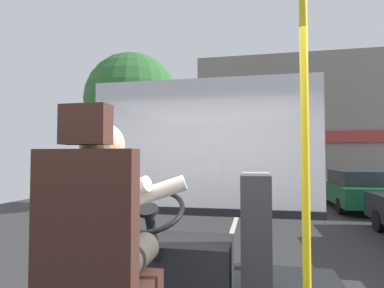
# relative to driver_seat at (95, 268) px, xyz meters

# --- Properties ---
(ground) EXTENTS (18.00, 44.00, 0.06)m
(ground) POSITION_rel_driver_seat_xyz_m (0.18, 9.14, -1.30)
(ground) COLOR #313131
(driver_seat) EXTENTS (0.48, 0.48, 1.33)m
(driver_seat) POSITION_rel_driver_seat_xyz_m (0.00, 0.00, 0.00)
(driver_seat) COLOR black
(driver_seat) RESTS_ON bus_floor
(bus_driver) EXTENTS (0.75, 0.53, 0.80)m
(bus_driver) POSITION_rel_driver_seat_xyz_m (0.00, 0.12, 0.19)
(bus_driver) COLOR #332D28
(bus_driver) RESTS_ON driver_seat
(steering_console) EXTENTS (1.10, 1.00, 0.85)m
(steering_console) POSITION_rel_driver_seat_xyz_m (-0.00, 1.21, -0.35)
(steering_console) COLOR black
(steering_console) RESTS_ON bus_floor
(handrail_pole) EXTENTS (0.04, 0.04, 2.07)m
(handrail_pole) POSITION_rel_driver_seat_xyz_m (1.01, 0.37, 0.47)
(handrail_pole) COLOR yellow
(handrail_pole) RESTS_ON bus_floor
(fare_box) EXTENTS (0.23, 0.25, 0.97)m
(fare_box) POSITION_rel_driver_seat_xyz_m (0.75, 1.13, -0.09)
(fare_box) COLOR #333338
(fare_box) RESTS_ON bus_floor
(windshield_panel) EXTENTS (2.50, 0.08, 1.48)m
(windshield_panel) POSITION_rel_driver_seat_xyz_m (0.18, 1.96, 0.48)
(windshield_panel) COLOR silver
(street_tree) EXTENTS (3.34, 3.34, 5.50)m
(street_tree) POSITION_rel_driver_seat_xyz_m (-3.59, 9.23, 2.54)
(street_tree) COLOR #4C3828
(street_tree) RESTS_ON ground
(shop_building) EXTENTS (13.60, 5.09, 7.30)m
(shop_building) POSITION_rel_driver_seat_xyz_m (4.41, 18.23, 2.38)
(shop_building) COLOR gray
(shop_building) RESTS_ON ground
(parked_car_green) EXTENTS (1.97, 4.30, 1.33)m
(parked_car_green) POSITION_rel_driver_seat_xyz_m (4.24, 10.57, -0.59)
(parked_car_green) COLOR #195633
(parked_car_green) RESTS_ON ground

